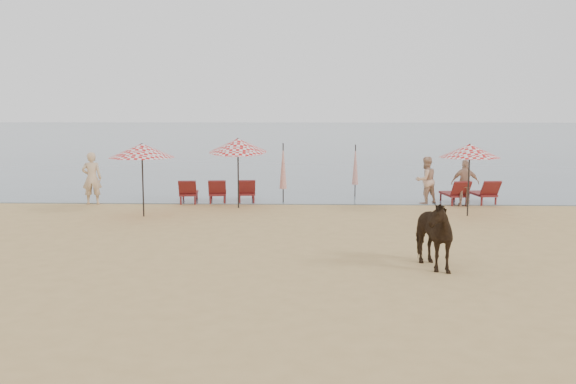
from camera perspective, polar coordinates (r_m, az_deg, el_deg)
name	(u,v)px	position (r m, az deg, el deg)	size (l,w,h in m)	color
ground	(280,279)	(12.84, -0.74, -7.75)	(120.00, 120.00, 0.00)	tan
sea	(305,133)	(92.45, 1.53, 5.29)	(160.00, 140.00, 0.06)	#51606B
lounger_cluster_left	(218,191)	(23.22, -6.28, 0.06)	(2.86, 1.89, 0.59)	maroon
lounger_cluster_right	(470,193)	(23.60, 15.88, -0.04)	(1.88, 1.82, 0.60)	maroon
umbrella_open_left_a	(142,151)	(20.46, -12.86, 3.60)	(2.03, 2.03, 2.31)	black
umbrella_open_left_b	(238,145)	(21.75, -4.48, 4.17)	(1.94, 1.98, 2.48)	black
umbrella_open_right	(470,151)	(20.84, 15.85, 3.54)	(1.87, 1.87, 2.29)	black
umbrella_closed_left	(355,165)	(24.56, 6.00, 2.41)	(0.25, 0.25, 2.02)	black
umbrella_closed_right	(283,166)	(22.87, -0.43, 2.30)	(0.26, 0.26, 2.16)	black
cow	(428,233)	(13.89, 12.36, -3.59)	(0.81, 1.77, 1.50)	black
beachgoer_left	(92,178)	(23.68, -17.04, 1.18)	(0.68, 0.44, 1.86)	tan
beachgoer_right_a	(426,180)	(23.26, 12.15, 1.02)	(0.82, 0.64, 1.69)	tan
beachgoer_right_b	(465,183)	(23.02, 15.47, 0.77)	(0.95, 0.40, 1.62)	tan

